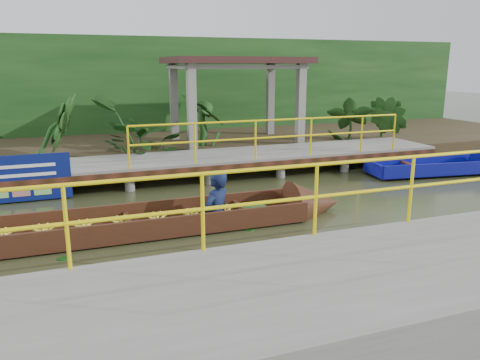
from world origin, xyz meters
name	(u,v)px	position (x,y,z in m)	size (l,w,h in m)	color
ground	(200,220)	(0.00, 0.00, 0.00)	(80.00, 80.00, 0.00)	#2B2F17
land_strip	(141,147)	(0.00, 7.50, 0.23)	(30.00, 8.00, 0.45)	#312A18
far_dock	(165,163)	(0.02, 3.43, 0.48)	(16.00, 2.06, 1.66)	slate
near_dock	(375,292)	(1.00, -4.20, 0.30)	(18.00, 2.40, 1.73)	slate
pavilion	(235,69)	(3.00, 6.30, 2.82)	(4.40, 3.00, 3.00)	slate
foliage_backdrop	(128,91)	(0.00, 10.00, 2.00)	(30.00, 0.80, 4.00)	#123912
vendor_boat	(86,225)	(-2.14, -0.30, 0.26)	(10.83, 1.20, 2.35)	#331A0D
moored_blue_boat	(460,167)	(7.94, 1.44, 0.17)	(4.09, 1.53, 0.95)	#0B0F82
tropical_plants	(200,116)	(1.49, 5.30, 1.44)	(14.59, 1.59, 1.98)	#123912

